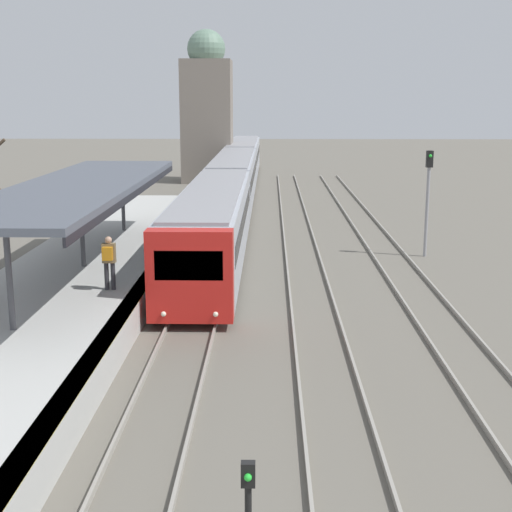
% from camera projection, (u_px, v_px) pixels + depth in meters
% --- Properties ---
extents(platform_canopy, '(4.00, 17.61, 2.94)m').
position_uv_depth(platform_canopy, '(81.00, 186.00, 24.41)').
color(platform_canopy, '#4C515B').
rests_on(platform_canopy, station_platform).
extents(person_on_platform, '(0.40, 0.40, 1.66)m').
position_uv_depth(person_on_platform, '(109.00, 259.00, 21.71)').
color(person_on_platform, '#2D2D33').
rests_on(person_on_platform, station_platform).
extents(train_near, '(2.56, 51.72, 3.12)m').
position_uv_depth(train_near, '(234.00, 178.00, 45.74)').
color(train_near, red).
rests_on(train_near, ground_plane).
extents(signal_post_near, '(0.20, 0.21, 1.80)m').
position_uv_depth(signal_post_near, '(248.00, 507.00, 9.95)').
color(signal_post_near, black).
rests_on(signal_post_near, ground_plane).
extents(signal_mast_far, '(0.28, 0.29, 4.56)m').
position_uv_depth(signal_mast_far, '(428.00, 190.00, 30.34)').
color(signal_mast_far, gray).
rests_on(signal_mast_far, ground_plane).
extents(distant_domed_building, '(4.00, 4.00, 12.13)m').
position_uv_depth(distant_domed_building, '(207.00, 111.00, 57.84)').
color(distant_domed_building, slate).
rests_on(distant_domed_building, ground_plane).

